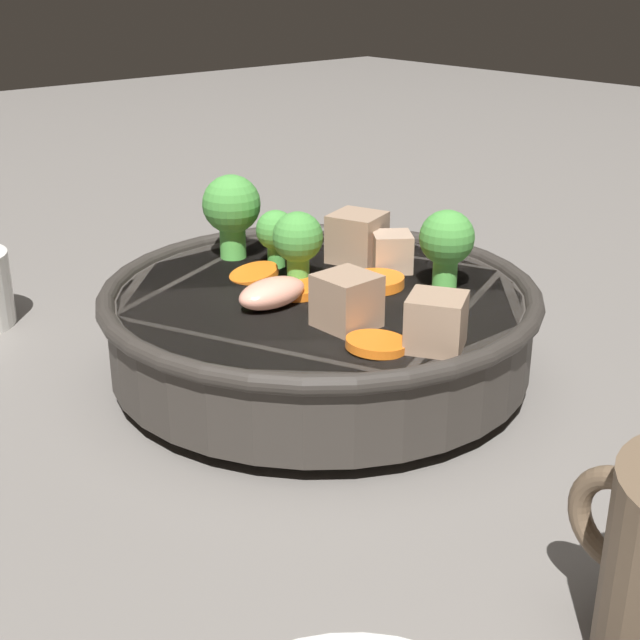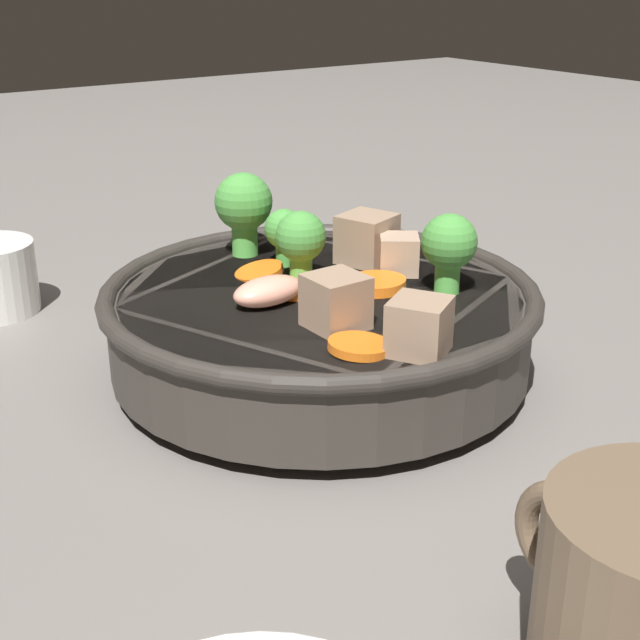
% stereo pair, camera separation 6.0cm
% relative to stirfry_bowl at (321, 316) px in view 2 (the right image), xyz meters
% --- Properties ---
extents(ground_plane, '(3.00, 3.00, 0.00)m').
position_rel_stirfry_bowl_xyz_m(ground_plane, '(-0.00, 0.00, -0.04)').
color(ground_plane, slate).
extents(stirfry_bowl, '(0.29, 0.29, 0.12)m').
position_rel_stirfry_bowl_xyz_m(stirfry_bowl, '(0.00, 0.00, 0.00)').
color(stirfry_bowl, '#38332D').
rests_on(stirfry_bowl, ground_plane).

